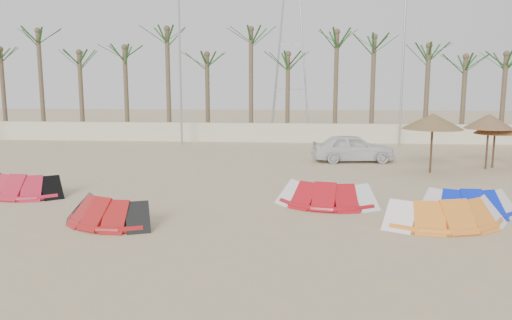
# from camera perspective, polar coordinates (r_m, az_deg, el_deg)

# --- Properties ---
(ground) EXTENTS (120.00, 120.00, 0.00)m
(ground) POSITION_cam_1_polar(r_m,az_deg,el_deg) (12.77, -2.17, -10.04)
(ground) COLOR tan
(ground) RESTS_ON ground
(boundary_wall) EXTENTS (60.00, 0.30, 1.30)m
(boundary_wall) POSITION_cam_1_polar(r_m,az_deg,el_deg) (34.20, 2.13, 3.14)
(boundary_wall) COLOR beige
(boundary_wall) RESTS_ON ground
(palm_line) EXTENTS (52.00, 4.00, 7.70)m
(palm_line) POSITION_cam_1_polar(r_m,az_deg,el_deg) (35.57, 3.40, 12.71)
(palm_line) COLOR brown
(palm_line) RESTS_ON ground
(lamp_b) EXTENTS (1.25, 0.14, 11.00)m
(lamp_b) POSITION_cam_1_polar(r_m,az_deg,el_deg) (32.87, -8.64, 11.74)
(lamp_b) COLOR #A5A8AD
(lamp_b) RESTS_ON ground
(lamp_c) EXTENTS (1.25, 0.14, 11.00)m
(lamp_c) POSITION_cam_1_polar(r_m,az_deg,el_deg) (32.70, 16.54, 11.49)
(lamp_c) COLOR #A5A8AD
(lamp_c) RESTS_ON ground
(pylon) EXTENTS (3.00, 3.00, 14.00)m
(pylon) POSITION_cam_1_polar(r_m,az_deg,el_deg) (40.21, 3.92, 3.08)
(pylon) COLOR #A5A8AD
(pylon) RESTS_ON ground
(kite_red_left) EXTENTS (3.23, 1.79, 0.90)m
(kite_red_left) POSITION_cam_1_polar(r_m,az_deg,el_deg) (20.23, -24.83, -2.50)
(kite_red_left) COLOR #BA1E35
(kite_red_left) RESTS_ON ground
(kite_red_mid) EXTENTS (3.39, 2.43, 0.90)m
(kite_red_mid) POSITION_cam_1_polar(r_m,az_deg,el_deg) (15.49, -16.35, -5.37)
(kite_red_mid) COLOR #A21817
(kite_red_mid) RESTS_ON ground
(kite_red_right) EXTENTS (3.51, 2.09, 0.90)m
(kite_red_right) POSITION_cam_1_polar(r_m,az_deg,el_deg) (17.18, 7.97, -3.67)
(kite_red_right) COLOR #B1101A
(kite_red_right) RESTS_ON ground
(kite_orange) EXTENTS (3.92, 2.33, 0.90)m
(kite_orange) POSITION_cam_1_polar(r_m,az_deg,el_deg) (15.78, 20.62, -5.31)
(kite_orange) COLOR orange
(kite_orange) RESTS_ON ground
(kite_blue) EXTENTS (2.96, 1.59, 0.90)m
(kite_blue) POSITION_cam_1_polar(r_m,az_deg,el_deg) (17.25, 22.85, -4.26)
(kite_blue) COLOR #0A24D3
(kite_blue) RESTS_ON ground
(parasol_left) EXTENTS (2.74, 2.74, 2.72)m
(parasol_left) POSITION_cam_1_polar(r_m,az_deg,el_deg) (23.90, 19.55, 4.19)
(parasol_left) COLOR #4C331E
(parasol_left) RESTS_ON ground
(parasol_mid) EXTENTS (2.27, 2.27, 2.64)m
(parasol_mid) POSITION_cam_1_polar(r_m,az_deg,el_deg) (25.98, 25.08, 4.02)
(parasol_mid) COLOR #4C331E
(parasol_mid) RESTS_ON ground
(parasol_right) EXTENTS (1.94, 1.94, 2.35)m
(parasol_right) POSITION_cam_1_polar(r_m,az_deg,el_deg) (26.49, 25.67, 3.45)
(parasol_right) COLOR #4C331E
(parasol_right) RESTS_ON ground
(car) EXTENTS (4.37, 2.14, 1.43)m
(car) POSITION_cam_1_polar(r_m,az_deg,el_deg) (26.39, 11.00, 1.36)
(car) COLOR silver
(car) RESTS_ON ground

